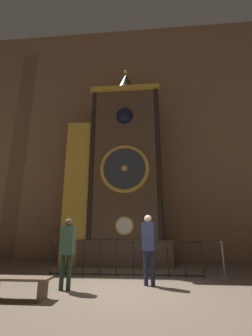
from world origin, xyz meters
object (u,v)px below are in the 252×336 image
visitor_near (67,246)px  stanchion_post (224,265)px  clock_tower (118,173)px  visitor_bench (18,283)px  visitor_far (149,242)px

visitor_near → stanchion_post: size_ratio=1.60×
clock_tower → visitor_bench: 6.28m
visitor_near → visitor_far: size_ratio=0.94×
visitor_far → visitor_bench: visitor_far is taller
clock_tower → visitor_far: (1.31, -3.46, -2.84)m
visitor_near → visitor_far: (2.06, 0.65, 0.08)m
clock_tower → visitor_near: size_ratio=5.57×
visitor_near → visitor_far: bearing=17.7°
visitor_near → stanchion_post: bearing=24.1°
visitor_near → stanchion_post: visitor_near is taller
clock_tower → visitor_far: 4.66m
clock_tower → stanchion_post: clock_tower is taller
visitor_near → visitor_bench: size_ratio=1.22×
clock_tower → stanchion_post: bearing=-30.7°
visitor_far → visitor_near: bearing=-151.4°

